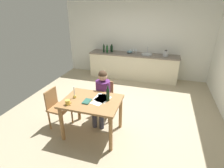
{
  "coord_description": "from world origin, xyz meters",
  "views": [
    {
      "loc": [
        1.02,
        -3.71,
        2.46
      ],
      "look_at": [
        -0.01,
        -0.32,
        0.85
      ],
      "focal_mm": 28.03,
      "sensor_mm": 36.0,
      "label": 1
    }
  ],
  "objects": [
    {
      "name": "person_seated",
      "position": [
        -0.18,
        -0.51,
        0.68
      ],
      "size": [
        0.33,
        0.6,
        1.19
      ],
      "color": "#592666",
      "rests_on": "ground"
    },
    {
      "name": "book_magazine",
      "position": [
        -0.27,
        -1.1,
        0.79
      ],
      "size": [
        0.13,
        0.2,
        0.02
      ],
      "primitive_type": "cube",
      "rotation": [
        0.0,
        0.0,
        0.0
      ],
      "color": "#2A5E50",
      "rests_on": "dining_table"
    },
    {
      "name": "wine_bottle_on_table",
      "position": [
        0.09,
        -0.93,
        0.91
      ],
      "size": [
        0.06,
        0.06,
        0.3
      ],
      "color": "black",
      "rests_on": "dining_table"
    },
    {
      "name": "chair_at_table",
      "position": [
        -0.18,
        -0.36,
        0.49
      ],
      "size": [
        0.41,
        0.41,
        0.87
      ],
      "color": "#9E7042",
      "rests_on": "ground"
    },
    {
      "name": "wine_glass_by_kettle",
      "position": [
        -0.03,
        2.39,
        1.01
      ],
      "size": [
        0.07,
        0.07,
        0.15
      ],
      "color": "silver",
      "rests_on": "kitchen_counter"
    },
    {
      "name": "chair_side_empty",
      "position": [
        -1.02,
        -1.0,
        0.49
      ],
      "size": [
        0.43,
        0.43,
        0.87
      ],
      "color": "#9E7042",
      "rests_on": "ground"
    },
    {
      "name": "kitchen_counter",
      "position": [
        0.0,
        2.24,
        0.45
      ],
      "size": [
        3.11,
        0.64,
        0.9
      ],
      "color": "beige",
      "rests_on": "ground"
    },
    {
      "name": "bottle_wine_red",
      "position": [
        -0.83,
        2.31,
        1.01
      ],
      "size": [
        0.08,
        0.08,
        0.26
      ],
      "color": "black",
      "rests_on": "kitchen_counter"
    },
    {
      "name": "candlestick",
      "position": [
        -0.57,
        -1.01,
        0.85
      ],
      "size": [
        0.06,
        0.06,
        0.24
      ],
      "color": "gold",
      "rests_on": "dining_table"
    },
    {
      "name": "paper_receipt",
      "position": [
        -0.09,
        -0.85,
        0.78
      ],
      "size": [
        0.24,
        0.31,
        0.0
      ],
      "primitive_type": "cube",
      "rotation": [
        0.0,
        0.0,
        -0.09
      ],
      "color": "white",
      "rests_on": "dining_table"
    },
    {
      "name": "dining_table",
      "position": [
        -0.21,
        -1.02,
        0.65
      ],
      "size": [
        1.11,
        0.83,
        0.78
      ],
      "color": "#9E7042",
      "rests_on": "ground"
    },
    {
      "name": "paper_notice",
      "position": [
        -0.07,
        -1.01,
        0.78
      ],
      "size": [
        0.28,
        0.34,
        0.0
      ],
      "primitive_type": "cube",
      "rotation": [
        0.0,
        0.0,
        -0.25
      ],
      "color": "white",
      "rests_on": "dining_table"
    },
    {
      "name": "coffee_mug",
      "position": [
        -0.57,
        -1.29,
        0.83
      ],
      "size": [
        0.12,
        0.09,
        0.09
      ],
      "color": "#F2CC4C",
      "rests_on": "dining_table"
    },
    {
      "name": "paper_bill",
      "position": [
        -0.02,
        -0.85,
        0.78
      ],
      "size": [
        0.31,
        0.35,
        0.0
      ],
      "primitive_type": "cube",
      "rotation": [
        0.0,
        0.0,
        0.4
      ],
      "color": "white",
      "rests_on": "dining_table"
    },
    {
      "name": "paper_letter",
      "position": [
        -0.01,
        -0.9,
        0.78
      ],
      "size": [
        0.27,
        0.33,
        0.0
      ],
      "primitive_type": "cube",
      "rotation": [
        0.0,
        0.0,
        -0.21
      ],
      "color": "white",
      "rests_on": "dining_table"
    },
    {
      "name": "bottle_vinegar",
      "position": [
        -0.95,
        2.18,
        1.01
      ],
      "size": [
        0.07,
        0.07,
        0.27
      ],
      "color": "#194C23",
      "rests_on": "kitchen_counter"
    },
    {
      "name": "bottle_sauce",
      "position": [
        -0.8,
        2.28,
        1.02
      ],
      "size": [
        0.06,
        0.06,
        0.28
      ],
      "color": "black",
      "rests_on": "kitchen_counter"
    },
    {
      "name": "wall_back",
      "position": [
        0.0,
        2.6,
        1.3
      ],
      "size": [
        5.2,
        0.12,
        2.6
      ],
      "primitive_type": "cube",
      "color": "silver",
      "rests_on": "ground"
    },
    {
      "name": "paper_envelope",
      "position": [
        -0.05,
        -0.87,
        0.78
      ],
      "size": [
        0.29,
        0.34,
        0.0
      ],
      "primitive_type": "cube",
      "rotation": [
        0.0,
        0.0,
        -0.3
      ],
      "color": "white",
      "rests_on": "dining_table"
    },
    {
      "name": "wine_glass_near_sink",
      "position": [
        0.06,
        2.39,
        1.01
      ],
      "size": [
        0.07,
        0.07,
        0.15
      ],
      "color": "silver",
      "rests_on": "kitchen_counter"
    },
    {
      "name": "stovetop_kettle",
      "position": [
        1.07,
        2.24,
        1.0
      ],
      "size": [
        0.18,
        0.18,
        0.22
      ],
      "color": "#B7BABF",
      "rests_on": "kitchen_counter"
    },
    {
      "name": "ground_plane",
      "position": [
        0.0,
        0.0,
        -0.02
      ],
      "size": [
        5.2,
        5.2,
        0.04
      ],
      "primitive_type": "cube",
      "color": "tan"
    },
    {
      "name": "bottle_oil",
      "position": [
        -1.07,
        2.18,
        1.03
      ],
      "size": [
        0.06,
        0.06,
        0.3
      ],
      "color": "black",
      "rests_on": "kitchen_counter"
    },
    {
      "name": "mixing_bowl",
      "position": [
        -0.15,
        2.31,
        0.94
      ],
      "size": [
        0.2,
        0.2,
        0.09
      ],
      "primitive_type": "ellipsoid",
      "color": "#668C99",
      "rests_on": "kitchen_counter"
    },
    {
      "name": "wine_glass_back_left",
      "position": [
        -0.14,
        2.39,
        1.01
      ],
      "size": [
        0.07,
        0.07,
        0.15
      ],
      "color": "silver",
      "rests_on": "kitchen_counter"
    },
    {
      "name": "sink_unit",
      "position": [
        0.46,
        2.24,
        0.92
      ],
      "size": [
        0.36,
        0.36,
        0.24
      ],
      "color": "#B2B7BC",
      "rests_on": "kitchen_counter"
    }
  ]
}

